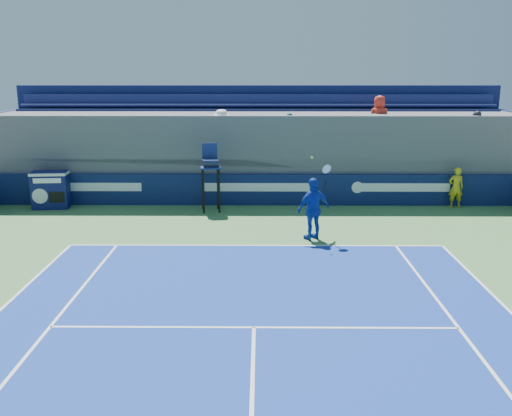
{
  "coord_description": "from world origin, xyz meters",
  "views": [
    {
      "loc": [
        0.13,
        -4.16,
        5.07
      ],
      "look_at": [
        0.0,
        11.5,
        1.25
      ],
      "focal_mm": 40.0,
      "sensor_mm": 36.0,
      "label": 1
    }
  ],
  "objects_px": {
    "match_clock": "(50,189)",
    "umpire_chair": "(210,170)",
    "tennis_player": "(313,209)",
    "ball_person": "(456,187)"
  },
  "relations": [
    {
      "from": "match_clock",
      "to": "umpire_chair",
      "type": "height_order",
      "value": "umpire_chair"
    },
    {
      "from": "tennis_player",
      "to": "match_clock",
      "type": "bearing_deg",
      "value": 157.3
    },
    {
      "from": "match_clock",
      "to": "tennis_player",
      "type": "relative_size",
      "value": 0.54
    },
    {
      "from": "match_clock",
      "to": "umpire_chair",
      "type": "bearing_deg",
      "value": -3.5
    },
    {
      "from": "tennis_player",
      "to": "umpire_chair",
      "type": "bearing_deg",
      "value": 133.72
    },
    {
      "from": "ball_person",
      "to": "tennis_player",
      "type": "distance_m",
      "value": 7.07
    },
    {
      "from": "match_clock",
      "to": "tennis_player",
      "type": "distance_m",
      "value": 10.22
    },
    {
      "from": "ball_person",
      "to": "umpire_chair",
      "type": "xyz_separation_m",
      "value": [
        -9.13,
        -0.6,
        0.75
      ]
    },
    {
      "from": "ball_person",
      "to": "match_clock",
      "type": "xyz_separation_m",
      "value": [
        -15.13,
        -0.23,
        -0.03
      ]
    },
    {
      "from": "tennis_player",
      "to": "ball_person",
      "type": "bearing_deg",
      "value": 36.22
    }
  ]
}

